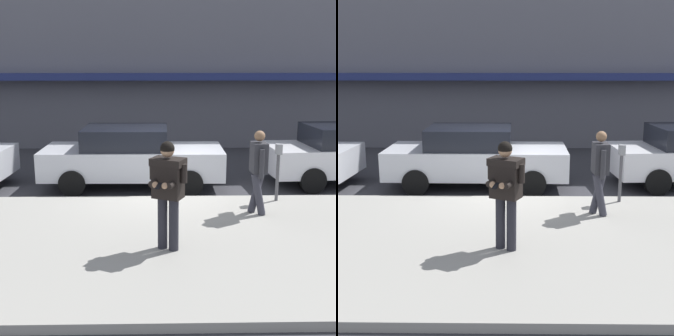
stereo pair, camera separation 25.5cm
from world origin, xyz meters
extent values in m
plane|color=#333338|center=(0.00, 0.00, 0.00)|extent=(80.00, 80.00, 0.00)
cube|color=#99968E|center=(1.00, -2.85, 0.07)|extent=(32.00, 5.30, 0.14)
cube|color=silver|center=(1.00, 0.05, 0.00)|extent=(28.00, 0.12, 0.01)
cube|color=navy|center=(1.00, 6.15, 2.60)|extent=(26.60, 0.70, 0.24)
cube|color=silver|center=(-0.83, 1.13, 0.67)|extent=(4.53, 1.89, 0.70)
cube|color=black|center=(-1.01, 1.14, 1.28)|extent=(2.10, 1.67, 0.52)
cylinder|color=black|center=(0.58, 1.97, 0.32)|extent=(0.64, 0.23, 0.64)
cylinder|color=black|center=(0.56, 0.26, 0.32)|extent=(0.64, 0.23, 0.64)
cylinder|color=black|center=(-2.21, 2.01, 0.32)|extent=(0.64, 0.23, 0.64)
cylinder|color=black|center=(-2.23, 0.30, 0.32)|extent=(0.64, 0.23, 0.64)
cylinder|color=black|center=(3.44, 2.15, 0.32)|extent=(0.65, 0.26, 0.64)
cylinder|color=black|center=(3.56, 0.44, 0.32)|extent=(0.65, 0.26, 0.64)
cylinder|color=#23232B|center=(0.06, -3.30, 0.58)|extent=(0.16, 0.16, 0.88)
cylinder|color=#23232B|center=(-0.12, -3.22, 0.58)|extent=(0.16, 0.16, 0.88)
cube|color=black|center=(-0.03, -3.26, 1.34)|extent=(0.54, 0.47, 0.64)
cube|color=black|center=(-0.03, -3.26, 1.61)|extent=(0.62, 0.53, 0.12)
cylinder|color=black|center=(0.21, -3.38, 1.45)|extent=(0.11, 0.11, 0.30)
cylinder|color=black|center=(0.03, -3.47, 1.30)|extent=(0.22, 0.31, 0.10)
sphere|color=tan|center=(-0.09, -3.57, 1.30)|extent=(0.10, 0.10, 0.10)
cylinder|color=black|center=(-0.28, -3.14, 1.45)|extent=(0.11, 0.11, 0.30)
cylinder|color=black|center=(-0.24, -3.34, 1.30)|extent=(0.22, 0.31, 0.10)
sphere|color=tan|center=(-0.24, -3.49, 1.30)|extent=(0.10, 0.10, 0.10)
cube|color=black|center=(-0.18, -3.57, 1.30)|extent=(0.13, 0.16, 0.07)
sphere|color=tan|center=(-0.05, -3.29, 1.80)|extent=(0.22, 0.22, 0.22)
sphere|color=black|center=(-0.05, -3.29, 1.83)|extent=(0.23, 0.23, 0.23)
cylinder|color=#33333D|center=(1.80, -1.57, 0.57)|extent=(0.33, 0.16, 0.87)
cylinder|color=#33333D|center=(1.80, -1.39, 0.57)|extent=(0.33, 0.16, 0.87)
cube|color=#2D2D33|center=(1.80, -1.48, 1.30)|extent=(0.29, 0.43, 0.60)
cylinder|color=#2D2D33|center=(1.81, -1.73, 1.22)|extent=(0.10, 0.10, 0.58)
cylinder|color=#2D2D33|center=(1.79, -1.23, 1.22)|extent=(0.10, 0.10, 0.58)
sphere|color=#8C6647|center=(1.80, -1.48, 1.73)|extent=(0.21, 0.21, 0.21)
cube|color=brown|center=(1.81, -1.18, 1.10)|extent=(0.13, 0.24, 0.32)
cylinder|color=#4C4C51|center=(2.42, -0.60, 0.67)|extent=(0.07, 0.07, 1.05)
cube|color=gray|center=(2.42, -0.60, 1.30)|extent=(0.12, 0.18, 0.22)
camera|label=1|loc=(-0.19, -10.47, 3.19)|focal=50.00mm
camera|label=2|loc=(0.07, -10.47, 3.19)|focal=50.00mm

